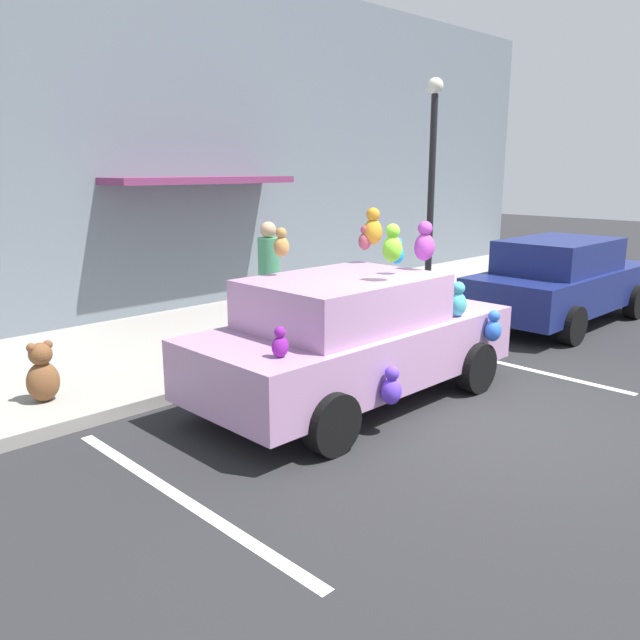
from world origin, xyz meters
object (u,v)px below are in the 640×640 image
street_lamp_post (432,174)px  pedestrian_walking_past (269,283)px  plush_covered_car (353,336)px  teddy_bear_on_sidewalk (42,374)px  parked_sedan_behind (561,281)px

street_lamp_post → pedestrian_walking_past: street_lamp_post is taller
plush_covered_car → street_lamp_post: bearing=25.0°
teddy_bear_on_sidewalk → street_lamp_post: 7.31m
plush_covered_car → parked_sedan_behind: size_ratio=0.98×
plush_covered_car → parked_sedan_behind: (5.63, 0.08, -0.02)m
parked_sedan_behind → teddy_bear_on_sidewalk: 8.73m
parked_sedan_behind → street_lamp_post: bearing=128.9°
plush_covered_car → pedestrian_walking_past: 2.77m
parked_sedan_behind → teddy_bear_on_sidewalk: parked_sedan_behind is taller
teddy_bear_on_sidewalk → pedestrian_walking_past: bearing=6.2°
plush_covered_car → teddy_bear_on_sidewalk: (-2.84, 2.20, -0.33)m
parked_sedan_behind → teddy_bear_on_sidewalk: (-8.46, 2.12, -0.31)m
plush_covered_car → teddy_bear_on_sidewalk: plush_covered_car is taller
pedestrian_walking_past → parked_sedan_behind: bearing=-28.2°
plush_covered_car → teddy_bear_on_sidewalk: 3.61m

